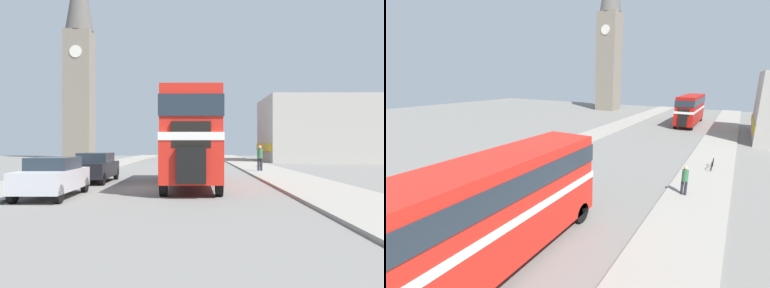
# 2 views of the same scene
# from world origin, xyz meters

# --- Properties ---
(ground_plane) EXTENTS (120.00, 120.00, 0.00)m
(ground_plane) POSITION_xyz_m (0.00, 0.00, 0.00)
(ground_plane) COLOR slate
(double_decker_bus) EXTENTS (2.42, 10.56, 4.23)m
(double_decker_bus) POSITION_xyz_m (1.24, 1.22, 2.50)
(double_decker_bus) COLOR red
(double_decker_bus) RESTS_ON ground_plane
(bus_distant) EXTENTS (2.51, 10.91, 4.41)m
(bus_distant) POSITION_xyz_m (1.92, 37.57, 2.61)
(bus_distant) COLOR #B2140F
(bus_distant) RESTS_ON ground_plane
(car_parked_mid) EXTENTS (1.74, 4.47, 1.54)m
(car_parked_mid) POSITION_xyz_m (-3.86, 3.07, 0.79)
(car_parked_mid) COLOR black
(car_parked_mid) RESTS_ON ground_plane
(pedestrian_walking) EXTENTS (0.36, 0.36, 1.80)m
(pedestrian_walking) POSITION_xyz_m (6.04, 11.22, 1.14)
(pedestrian_walking) COLOR #282833
(pedestrian_walking) RESTS_ON sidewalk_right
(bicycle_on_pavement) EXTENTS (0.05, 1.76, 0.78)m
(bicycle_on_pavement) POSITION_xyz_m (7.02, 17.21, 0.48)
(bicycle_on_pavement) COLOR black
(bicycle_on_pavement) RESTS_ON sidewalk_right
(church_tower) EXTENTS (4.39, 4.39, 33.84)m
(church_tower) POSITION_xyz_m (-16.92, 48.08, 17.32)
(church_tower) COLOR gray
(church_tower) RESTS_ON ground_plane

